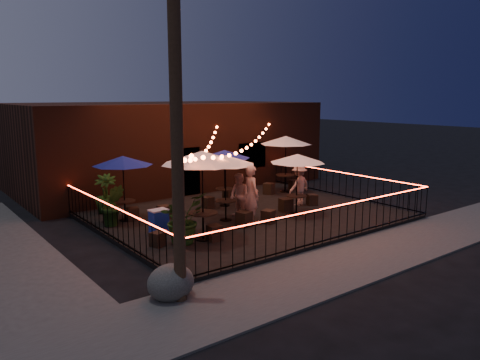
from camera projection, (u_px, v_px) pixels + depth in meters
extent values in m
plane|color=black|center=(284.00, 231.00, 15.27)|extent=(110.00, 110.00, 0.00)
cube|color=black|center=(246.00, 216.00, 16.82)|extent=(10.00, 8.00, 0.15)
cube|color=#454440|center=(365.00, 257.00, 12.73)|extent=(18.00, 2.50, 0.05)
cube|color=#36190E|center=(163.00, 143.00, 23.33)|extent=(14.00, 8.00, 4.00)
cube|color=black|center=(187.00, 173.00, 19.86)|extent=(1.20, 0.24, 2.20)
cube|color=black|center=(251.00, 155.00, 21.86)|extent=(1.60, 0.24, 1.20)
cylinder|color=#362516|center=(176.00, 114.00, 9.30)|extent=(0.26, 0.26, 8.00)
cube|color=black|center=(331.00, 239.00, 13.67)|extent=(10.00, 0.04, 0.04)
cube|color=black|center=(332.00, 208.00, 13.50)|extent=(10.00, 0.04, 0.04)
cube|color=#FF3116|center=(332.00, 207.00, 13.50)|extent=(10.00, 0.03, 0.02)
cube|color=black|center=(113.00, 237.00, 13.80)|extent=(0.04, 8.00, 0.04)
cube|color=black|center=(112.00, 207.00, 13.64)|extent=(0.04, 8.00, 0.04)
cube|color=#FF3116|center=(112.00, 206.00, 13.63)|extent=(0.03, 8.00, 0.02)
cube|color=black|center=(339.00, 194.00, 19.78)|extent=(0.04, 8.00, 0.04)
cube|color=black|center=(340.00, 173.00, 19.62)|extent=(0.04, 8.00, 0.04)
cube|color=#FF3116|center=(340.00, 172.00, 19.61)|extent=(0.03, 8.00, 0.02)
cylinder|color=black|center=(203.00, 239.00, 13.86)|extent=(0.48, 0.48, 0.03)
cylinder|color=black|center=(203.00, 226.00, 13.79)|extent=(0.07, 0.07, 0.78)
cylinder|color=black|center=(203.00, 213.00, 13.72)|extent=(0.87, 0.87, 0.04)
cylinder|color=black|center=(203.00, 196.00, 13.63)|extent=(0.05, 0.05, 2.61)
cone|color=silver|center=(202.00, 157.00, 13.43)|extent=(2.93, 2.93, 0.38)
cylinder|color=black|center=(125.00, 220.00, 16.00)|extent=(0.40, 0.40, 0.03)
cylinder|color=black|center=(125.00, 210.00, 15.94)|extent=(0.05, 0.05, 0.66)
cylinder|color=black|center=(125.00, 201.00, 15.88)|extent=(0.73, 0.73, 0.04)
cylinder|color=black|center=(124.00, 189.00, 15.80)|extent=(0.04, 0.04, 2.19)
cone|color=navy|center=(123.00, 161.00, 15.63)|extent=(2.67, 2.67, 0.32)
cylinder|color=black|center=(226.00, 220.00, 15.99)|extent=(0.41, 0.41, 0.03)
cylinder|color=black|center=(226.00, 210.00, 15.93)|extent=(0.06, 0.06, 0.67)
cylinder|color=black|center=(226.00, 201.00, 15.87)|extent=(0.74, 0.74, 0.04)
cylinder|color=black|center=(226.00, 188.00, 15.79)|extent=(0.04, 0.04, 2.22)
cone|color=silver|center=(225.00, 160.00, 15.62)|extent=(2.49, 2.49, 0.32)
cylinder|color=black|center=(225.00, 205.00, 18.11)|extent=(0.39, 0.39, 0.03)
cylinder|color=black|center=(225.00, 197.00, 18.06)|extent=(0.05, 0.05, 0.64)
cylinder|color=black|center=(225.00, 189.00, 18.00)|extent=(0.71, 0.71, 0.04)
cylinder|color=black|center=(225.00, 178.00, 17.92)|extent=(0.04, 0.04, 2.14)
cone|color=navy|center=(225.00, 154.00, 17.76)|extent=(2.46, 2.46, 0.31)
cylinder|color=black|center=(296.00, 213.00, 16.85)|extent=(0.39, 0.39, 0.03)
cylinder|color=black|center=(296.00, 205.00, 16.80)|extent=(0.05, 0.05, 0.64)
cylinder|color=black|center=(297.00, 196.00, 16.74)|extent=(0.72, 0.72, 0.04)
cylinder|color=black|center=(297.00, 185.00, 16.67)|extent=(0.04, 0.04, 2.15)
cone|color=silver|center=(297.00, 158.00, 16.50)|extent=(2.35, 2.35, 0.31)
cylinder|color=black|center=(285.00, 191.00, 20.69)|extent=(0.45, 0.45, 0.03)
cylinder|color=black|center=(285.00, 183.00, 20.62)|extent=(0.06, 0.06, 0.73)
cylinder|color=black|center=(285.00, 175.00, 20.55)|extent=(0.82, 0.82, 0.04)
cylinder|color=black|center=(285.00, 164.00, 20.47)|extent=(0.04, 0.04, 2.45)
cone|color=silver|center=(286.00, 140.00, 20.28)|extent=(2.41, 2.41, 0.36)
cube|color=black|center=(158.00, 239.00, 13.20)|extent=(0.44, 0.44, 0.41)
cube|color=black|center=(215.00, 233.00, 13.73)|extent=(0.42, 0.42, 0.46)
cube|color=black|center=(133.00, 214.00, 15.94)|extent=(0.45, 0.45, 0.44)
cube|color=black|center=(164.00, 212.00, 16.16)|extent=(0.45, 0.45, 0.46)
cube|color=black|center=(244.00, 219.00, 15.21)|extent=(0.50, 0.50, 0.49)
cube|color=black|center=(268.00, 217.00, 15.59)|extent=(0.47, 0.47, 0.44)
cube|color=black|center=(208.00, 203.00, 17.67)|extent=(0.39, 0.39, 0.43)
cube|color=black|center=(228.00, 194.00, 19.08)|extent=(0.42, 0.42, 0.44)
cube|color=black|center=(286.00, 205.00, 17.14)|extent=(0.47, 0.47, 0.48)
cube|color=black|center=(312.00, 200.00, 18.14)|extent=(0.47, 0.47, 0.43)
cube|color=black|center=(269.00, 189.00, 20.17)|extent=(0.53, 0.53, 0.48)
cube|color=black|center=(294.00, 185.00, 21.13)|extent=(0.44, 0.44, 0.43)
imported|color=beige|center=(251.00, 195.00, 15.38)|extent=(0.59, 0.79, 1.97)
imported|color=tan|center=(239.00, 196.00, 16.19)|extent=(0.65, 0.81, 1.56)
imported|color=tan|center=(299.00, 185.00, 18.09)|extent=(1.07, 0.68, 1.58)
imported|color=#0F390D|center=(183.00, 219.00, 13.41)|extent=(1.65, 1.56, 1.45)
imported|color=#173A0F|center=(113.00, 205.00, 15.21)|extent=(0.89, 0.80, 1.37)
imported|color=#183A11|center=(106.00, 194.00, 16.91)|extent=(1.03, 1.03, 1.40)
cube|color=#1939C1|center=(159.00, 222.00, 14.46)|extent=(0.55, 0.40, 0.71)
cube|color=silver|center=(158.00, 210.00, 14.39)|extent=(0.59, 0.44, 0.04)
ellipsoid|color=#41413C|center=(171.00, 283.00, 10.08)|extent=(1.05, 0.92, 0.76)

